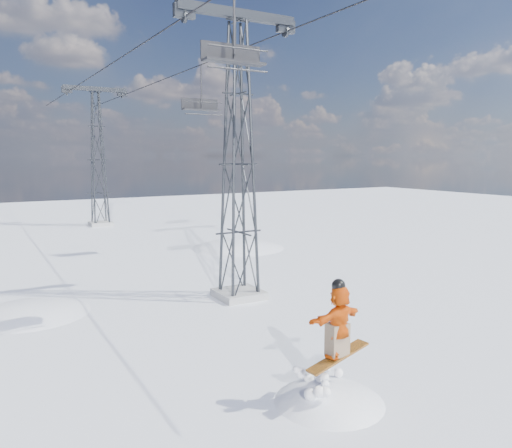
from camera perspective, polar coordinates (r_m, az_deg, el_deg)
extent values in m
plane|color=white|center=(14.25, 10.88, -16.50)|extent=(120.00, 120.00, 0.00)
sphere|color=white|center=(34.91, -2.02, -18.26)|extent=(20.00, 20.00, 20.00)
cube|color=#999999|center=(20.89, -1.96, -8.00)|extent=(1.80, 1.80, 0.30)
cube|color=#292C30|center=(20.82, -2.11, 22.87)|extent=(5.00, 0.35, 0.35)
cube|color=#292C30|center=(19.87, -8.22, 22.94)|extent=(0.80, 0.25, 0.50)
cube|color=#292C30|center=(21.85, 3.39, 21.60)|extent=(0.80, 0.25, 0.50)
cube|color=#999999|center=(44.16, -17.32, 0.04)|extent=(1.80, 1.80, 0.30)
cube|color=#292C30|center=(44.13, -17.92, 14.47)|extent=(5.00, 0.35, 0.35)
cube|color=#292C30|center=(43.69, -20.81, 14.15)|extent=(0.80, 0.25, 0.50)
cube|color=#292C30|center=(44.62, -15.06, 14.24)|extent=(0.80, 0.25, 0.50)
cylinder|color=black|center=(30.56, -16.57, 16.93)|extent=(0.06, 51.00, 0.06)
cylinder|color=black|center=(31.88, -8.51, 16.76)|extent=(0.06, 51.00, 0.06)
cube|color=#BB6A19|center=(12.03, 9.37, -14.74)|extent=(1.74, 0.53, 0.39)
imported|color=#E1530A|center=(11.73, 9.46, -10.86)|extent=(1.61, 0.72, 1.68)
cube|color=#7C654C|center=(11.89, 9.41, -12.93)|extent=(0.52, 0.42, 0.77)
sphere|color=black|center=(11.50, 9.55, -6.99)|extent=(0.31, 0.31, 0.31)
cylinder|color=black|center=(16.07, -2.51, 21.89)|extent=(0.08, 0.08, 2.21)
cube|color=black|center=(15.83, -2.48, 18.01)|extent=(2.01, 0.45, 0.08)
cube|color=black|center=(16.08, -2.87, 18.94)|extent=(2.01, 0.06, 0.55)
cylinder|color=black|center=(15.57, -2.03, 17.25)|extent=(2.01, 0.06, 0.06)
cylinder|color=black|center=(15.64, -1.95, 19.45)|extent=(2.01, 0.05, 0.05)
cylinder|color=black|center=(29.02, -6.27, 15.26)|extent=(0.09, 0.09, 2.45)
cube|color=black|center=(28.89, -6.23, 12.85)|extent=(2.23, 0.50, 0.09)
cube|color=black|center=(29.14, -6.44, 13.46)|extent=(2.23, 0.07, 0.61)
cylinder|color=black|center=(28.61, -6.00, 12.34)|extent=(2.23, 0.07, 0.07)
cylinder|color=black|center=(28.62, -5.97, 13.68)|extent=(2.23, 0.06, 0.06)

